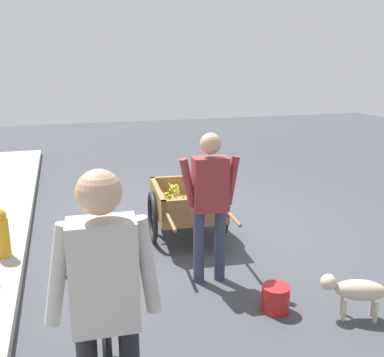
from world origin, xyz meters
The scene contains 7 objects.
ground_plane centered at (0.00, 0.00, 0.00)m, with size 24.00×24.00×0.00m, color #3D3F44.
fruit_cart centered at (-0.22, 0.19, 0.44)m, with size 1.71×0.99×0.72m.
vendor_person centered at (-1.36, 0.29, 0.91)m, with size 0.23×0.60×1.53m.
cyclist_person centered at (-3.11, 1.49, 1.01)m, with size 0.22×0.60×1.67m.
dog centered at (-2.37, -0.69, 0.27)m, with size 0.35×0.63×0.40m.
fire_hydrant centered at (-0.38, 2.35, 0.33)m, with size 0.25×0.25×0.67m.
plastic_bucket centered at (-2.07, -0.09, 0.12)m, with size 0.25×0.25×0.24m, color #B21E1E.
Camera 1 is at (-5.09, 1.64, 2.14)m, focal length 39.62 mm.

